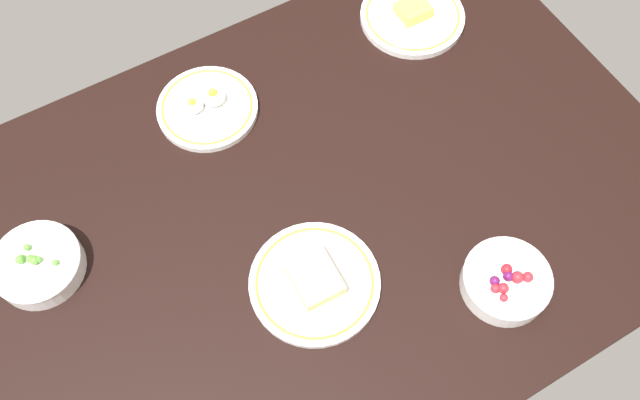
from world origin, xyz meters
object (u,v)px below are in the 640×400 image
bowl_peas (38,264)px  bowl_berries (506,281)px  plate_sandwich (315,282)px  plate_eggs (207,107)px  plate_cheese (412,16)px

bowl_peas → bowl_berries: bowl_berries is taller
bowl_peas → plate_sandwich: bowl_peas is taller
plate_sandwich → plate_eggs: bearing=-89.9°
plate_cheese → bowl_berries: 61.45cm
plate_eggs → bowl_peas: size_ratio=1.28×
bowl_berries → plate_eggs: bearing=-64.6°
bowl_peas → bowl_berries: bearing=147.7°
bowl_peas → bowl_berries: size_ratio=1.02×
plate_eggs → bowl_berries: size_ratio=1.31×
plate_cheese → bowl_berries: size_ratio=1.46×
plate_cheese → bowl_berries: (19.96, 58.11, 1.34)cm
bowl_peas → plate_cheese: size_ratio=0.70×
plate_eggs → bowl_peas: bearing=22.0°
plate_eggs → plate_sandwich: 42.14cm
plate_eggs → bowl_berries: 64.93cm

